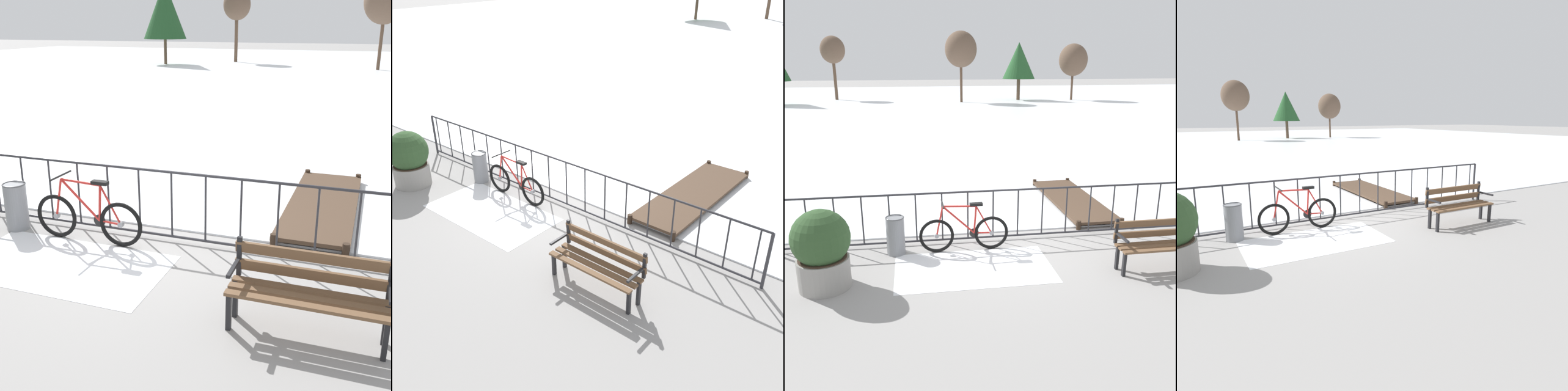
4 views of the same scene
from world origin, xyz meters
TOP-DOWN VIEW (x-y plane):
  - ground_plane at (0.00, 0.00)m, footprint 160.00×160.00m
  - frozen_pond at (0.00, 28.40)m, footprint 80.00×56.00m
  - snow_patch at (-0.81, -1.20)m, footprint 2.75×1.51m
  - railing_fence at (0.00, 0.00)m, footprint 9.06×0.06m
  - bicycle_near_railing at (-0.88, -0.41)m, footprint 1.71×0.52m
  - park_bench at (2.41, -1.64)m, footprint 1.60×0.49m
  - trash_bin at (-2.17, -0.35)m, footprint 0.35×0.35m
  - wooden_dock at (2.18, 2.05)m, footprint 1.10×3.60m
  - tree_far_west at (-8.49, 35.32)m, footprint 2.19×2.19m
  - tree_west_mid at (2.69, 31.12)m, footprint 2.72×2.72m
  - tree_centre at (-12.99, 31.11)m, footprint 3.28×3.28m

SIDE VIEW (x-z plane):
  - ground_plane at x=0.00m, z-range 0.00..0.00m
  - snow_patch at x=-0.81m, z-range 0.00..0.01m
  - frozen_pond at x=0.00m, z-range 0.00..0.03m
  - wooden_dock at x=2.18m, z-range 0.02..0.22m
  - bicycle_near_railing at x=-0.88m, z-range -0.12..0.86m
  - trash_bin at x=-2.17m, z-range 0.01..0.74m
  - park_bench at x=2.41m, z-range 0.07..0.96m
  - railing_fence at x=0.00m, z-range 0.02..1.09m
  - tree_centre at x=-12.99m, z-range 0.95..7.02m
  - tree_far_west at x=-8.49m, z-range 1.57..7.24m
  - tree_west_mid at x=2.69m, z-range 1.45..7.40m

